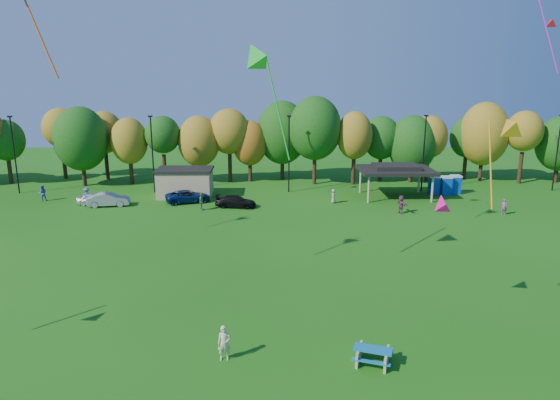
{
  "coord_description": "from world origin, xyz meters",
  "views": [
    {
      "loc": [
        -0.33,
        -18.27,
        13.37
      ],
      "look_at": [
        0.2,
        6.0,
        7.38
      ],
      "focal_mm": 32.0,
      "sensor_mm": 36.0,
      "label": 1
    }
  ],
  "objects_px": {
    "car_b": "(109,200)",
    "car_c": "(188,196)",
    "car_d": "(236,201)",
    "porta_potties": "(445,185)",
    "kite_flyer": "(224,343)",
    "car_a": "(95,199)",
    "picnic_table": "(373,355)"
  },
  "relations": [
    {
      "from": "car_b",
      "to": "car_c",
      "type": "xyz_separation_m",
      "value": [
        8.2,
        1.44,
        -0.04
      ]
    },
    {
      "from": "car_d",
      "to": "porta_potties",
      "type": "bearing_deg",
      "value": -67.48
    },
    {
      "from": "car_b",
      "to": "car_d",
      "type": "height_order",
      "value": "car_b"
    },
    {
      "from": "kite_flyer",
      "to": "car_d",
      "type": "distance_m",
      "value": 29.39
    },
    {
      "from": "car_b",
      "to": "car_a",
      "type": "bearing_deg",
      "value": 64.1
    },
    {
      "from": "porta_potties",
      "to": "car_b",
      "type": "height_order",
      "value": "porta_potties"
    },
    {
      "from": "kite_flyer",
      "to": "car_b",
      "type": "distance_m",
      "value": 33.6
    },
    {
      "from": "kite_flyer",
      "to": "car_a",
      "type": "relative_size",
      "value": 0.48
    },
    {
      "from": "car_d",
      "to": "car_b",
      "type": "bearing_deg",
      "value": 96.31
    },
    {
      "from": "porta_potties",
      "to": "car_b",
      "type": "distance_m",
      "value": 38.06
    },
    {
      "from": "car_b",
      "to": "car_c",
      "type": "bearing_deg",
      "value": -89.25
    },
    {
      "from": "picnic_table",
      "to": "kite_flyer",
      "type": "relative_size",
      "value": 1.24
    },
    {
      "from": "porta_potties",
      "to": "car_d",
      "type": "bearing_deg",
      "value": -166.98
    },
    {
      "from": "car_a",
      "to": "car_b",
      "type": "bearing_deg",
      "value": -98.88
    },
    {
      "from": "picnic_table",
      "to": "car_c",
      "type": "bearing_deg",
      "value": 132.59
    },
    {
      "from": "picnic_table",
      "to": "car_d",
      "type": "xyz_separation_m",
      "value": [
        -8.47,
        29.84,
        0.17
      ]
    },
    {
      "from": "car_c",
      "to": "porta_potties",
      "type": "bearing_deg",
      "value": -101.63
    },
    {
      "from": "car_b",
      "to": "porta_potties",
      "type": "bearing_deg",
      "value": -91.92
    },
    {
      "from": "picnic_table",
      "to": "car_c",
      "type": "distance_m",
      "value": 34.89
    },
    {
      "from": "porta_potties",
      "to": "picnic_table",
      "type": "distance_m",
      "value": 38.76
    },
    {
      "from": "car_a",
      "to": "car_b",
      "type": "relative_size",
      "value": 0.85
    },
    {
      "from": "kite_flyer",
      "to": "car_b",
      "type": "xyz_separation_m",
      "value": [
        -14.9,
        30.11,
        -0.17
      ]
    },
    {
      "from": "car_a",
      "to": "car_b",
      "type": "xyz_separation_m",
      "value": [
        1.61,
        -0.48,
        0.08
      ]
    },
    {
      "from": "porta_potties",
      "to": "car_d",
      "type": "xyz_separation_m",
      "value": [
        -24.19,
        -5.59,
        -0.47
      ]
    },
    {
      "from": "car_a",
      "to": "car_d",
      "type": "distance_m",
      "value": 15.22
    },
    {
      "from": "car_a",
      "to": "car_b",
      "type": "distance_m",
      "value": 1.68
    },
    {
      "from": "picnic_table",
      "to": "car_d",
      "type": "bearing_deg",
      "value": 125.09
    },
    {
      "from": "car_c",
      "to": "car_d",
      "type": "height_order",
      "value": "car_c"
    },
    {
      "from": "picnic_table",
      "to": "car_c",
      "type": "height_order",
      "value": "car_c"
    },
    {
      "from": "car_b",
      "to": "kite_flyer",
      "type": "bearing_deg",
      "value": -162.89
    },
    {
      "from": "car_b",
      "to": "car_c",
      "type": "relative_size",
      "value": 0.9
    },
    {
      "from": "porta_potties",
      "to": "car_b",
      "type": "relative_size",
      "value": 0.86
    }
  ]
}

